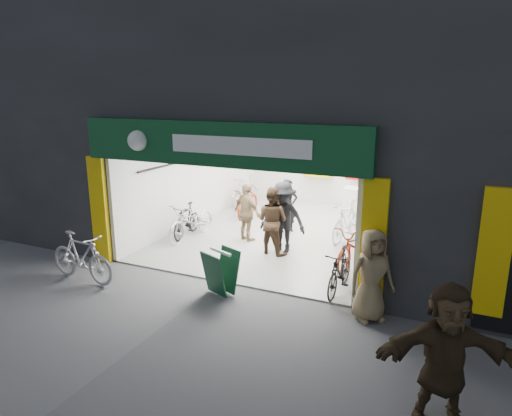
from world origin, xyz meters
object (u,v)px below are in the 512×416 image
Objects in this scene: bike_left_front at (192,221)px; bike_right_front at (340,271)px; parked_bike at (81,257)px; pedestrian_near at (372,275)px; sandwich_board at (221,271)px.

bike_left_front reaches higher than bike_right_front.
pedestrian_near reaches higher than parked_bike.
parked_bike reaches higher than bike_right_front.
pedestrian_near reaches higher than sandwich_board.
parked_bike reaches higher than bike_left_front.
pedestrian_near is at bearing 25.87° from sandwich_board.
pedestrian_near is (5.50, -2.64, 0.33)m from bike_left_front.
pedestrian_near is at bearing -22.04° from bike_left_front.
bike_left_front is 6.11m from pedestrian_near.
sandwich_board is (2.50, -2.84, -0.02)m from bike_left_front.
sandwich_board is (-3.00, -0.20, -0.36)m from pedestrian_near.
pedestrian_near is at bearing -46.24° from bike_right_front.
bike_left_front is 2.18× the size of sandwich_board.
bike_right_front is 0.91× the size of pedestrian_near.
bike_left_front is at bearing -4.58° from parked_bike.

